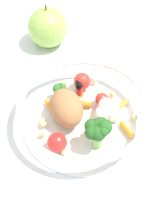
# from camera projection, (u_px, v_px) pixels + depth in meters

# --- Properties ---
(ground_plane) EXTENTS (2.40, 2.40, 0.00)m
(ground_plane) POSITION_uv_depth(u_px,v_px,m) (88.00, 123.00, 0.60)
(ground_plane) COLOR white
(food_container) EXTENTS (0.22, 0.22, 0.07)m
(food_container) POSITION_uv_depth(u_px,v_px,m) (84.00, 112.00, 0.58)
(food_container) COLOR white
(food_container) RESTS_ON ground_plane
(loose_apple) EXTENTS (0.08, 0.08, 0.09)m
(loose_apple) POSITION_uv_depth(u_px,v_px,m) (48.00, 27.00, 0.70)
(loose_apple) COLOR #8CB74C
(loose_apple) RESTS_ON ground_plane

